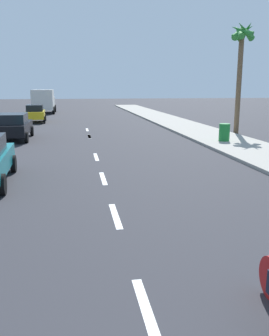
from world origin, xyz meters
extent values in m
plane|color=#2D2D33|center=(0.00, 20.00, 0.00)|extent=(160.00, 160.00, 0.00)
cube|color=#9E998E|center=(7.74, 22.00, 0.07)|extent=(3.60, 80.00, 0.14)
cube|color=white|center=(0.00, 4.61, 0.00)|extent=(0.16, 1.80, 0.01)
cube|color=white|center=(0.00, 8.60, 0.00)|extent=(0.16, 1.80, 0.01)
cube|color=white|center=(0.00, 12.39, 0.00)|extent=(0.16, 1.80, 0.01)
cube|color=white|center=(0.00, 16.40, 0.00)|extent=(0.16, 1.80, 0.01)
cube|color=white|center=(0.00, 23.44, 0.00)|extent=(0.16, 1.80, 0.01)
cube|color=white|center=(0.00, 23.54, 0.00)|extent=(0.16, 1.80, 0.01)
cube|color=white|center=(0.00, 27.26, 0.00)|extent=(0.16, 1.80, 0.01)
cylinder|color=black|center=(-3.23, 13.93, 0.32)|extent=(0.21, 0.65, 0.64)
cylinder|color=black|center=(-3.08, 10.92, 0.32)|extent=(0.21, 0.65, 0.64)
cube|color=black|center=(-4.63, 22.90, 0.69)|extent=(1.97, 4.60, 0.64)
cube|color=black|center=(-4.63, 22.67, 1.29)|extent=(1.71, 2.40, 0.56)
cylinder|color=black|center=(-5.61, 24.45, 0.32)|extent=(0.19, 0.64, 0.64)
cylinder|color=black|center=(-3.68, 24.47, 0.32)|extent=(0.19, 0.64, 0.64)
cylinder|color=black|center=(-3.65, 21.35, 0.32)|extent=(0.19, 0.64, 0.64)
cube|color=gold|center=(-4.37, 33.94, 0.69)|extent=(1.77, 3.89, 0.64)
cube|color=black|center=(-4.36, 33.75, 1.29)|extent=(1.50, 2.05, 0.56)
cylinder|color=black|center=(-5.23, 35.20, 0.32)|extent=(0.21, 0.65, 0.64)
cylinder|color=black|center=(-3.63, 35.27, 0.32)|extent=(0.21, 0.65, 0.64)
cylinder|color=black|center=(-5.11, 32.61, 0.32)|extent=(0.21, 0.65, 0.64)
cylinder|color=black|center=(-3.51, 32.68, 0.32)|extent=(0.21, 0.65, 0.64)
cube|color=beige|center=(-4.51, 47.81, 1.20)|extent=(2.41, 2.35, 1.40)
cube|color=silver|center=(-4.49, 44.82, 1.65)|extent=(2.42, 4.17, 2.30)
cylinder|color=black|center=(-5.71, 47.67, 0.45)|extent=(0.28, 0.90, 0.90)
cylinder|color=black|center=(-3.31, 47.69, 0.45)|extent=(0.28, 0.90, 0.90)
cylinder|color=black|center=(-5.69, 43.77, 0.45)|extent=(0.28, 0.90, 0.90)
cylinder|color=black|center=(-3.29, 43.79, 0.45)|extent=(0.28, 0.90, 0.90)
cylinder|color=brown|center=(10.03, 23.45, 3.40)|extent=(0.33, 0.33, 6.81)
cone|color=#2D8433|center=(10.28, 23.44, 6.66)|extent=(0.51, 1.76, 1.26)
cone|color=#2D8433|center=(10.19, 23.64, 6.66)|extent=(1.36, 1.35, 1.14)
cone|color=#2D8433|center=(9.88, 23.65, 6.66)|extent=(1.36, 1.20, 1.37)
cone|color=#2D8433|center=(9.79, 23.50, 6.66)|extent=(0.67, 1.58, 1.27)
cone|color=#2D8433|center=(9.90, 23.24, 6.66)|extent=(1.49, 1.28, 1.13)
cone|color=#2D8433|center=(10.14, 23.23, 6.66)|extent=(1.79, 1.29, 1.28)
cylinder|color=#19722D|center=(7.40, 19.34, 0.62)|extent=(0.60, 0.60, 0.97)
camera|label=1|loc=(-0.92, 0.16, 3.13)|focal=38.61mm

